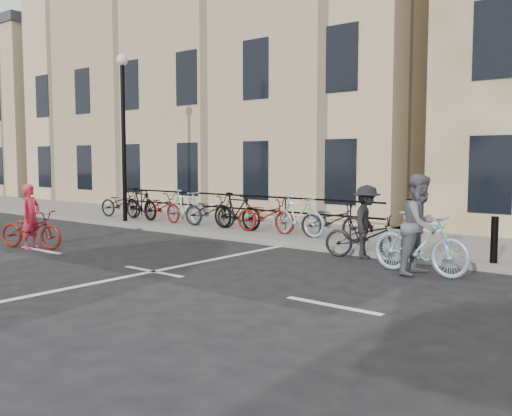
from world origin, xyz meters
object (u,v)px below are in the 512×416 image
Objects in this scene: lamp_post at (123,116)px; cyclist_grey at (420,234)px; cyclist_pink at (31,226)px; cyclist_dark at (366,230)px.

lamp_post is 2.67× the size of cyclist_grey.
cyclist_pink is 0.93× the size of cyclist_grey.
cyclist_dark reaches higher than cyclist_pink.
cyclist_pink is 0.97× the size of cyclist_dark.
cyclist_grey is (8.52, 2.95, 0.22)m from cyclist_pink.
lamp_post is 2.79× the size of cyclist_dark.
lamp_post reaches higher than cyclist_dark.
lamp_post reaches higher than cyclist_grey.
cyclist_pink is at bearing 101.12° from cyclist_dark.
cyclist_grey is 1.04× the size of cyclist_dark.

